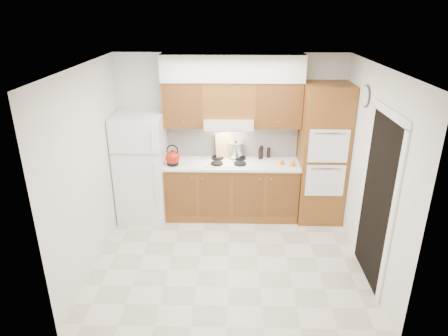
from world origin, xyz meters
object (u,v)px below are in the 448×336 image
oven_cabinet (322,154)px  kettle (173,158)px  fridge (142,168)px  stock_pot (236,150)px

oven_cabinet → kettle: oven_cabinet is taller
fridge → oven_cabinet: 2.86m
fridge → kettle: bearing=-8.5°
kettle → fridge: bearing=-164.6°
kettle → stock_pot: size_ratio=0.94×
fridge → stock_pot: (1.49, 0.24, 0.23)m
oven_cabinet → stock_pot: oven_cabinet is taller
fridge → kettle: size_ratio=7.71×
kettle → oven_cabinet: bearing=26.6°
fridge → stock_pot: size_ratio=7.28×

